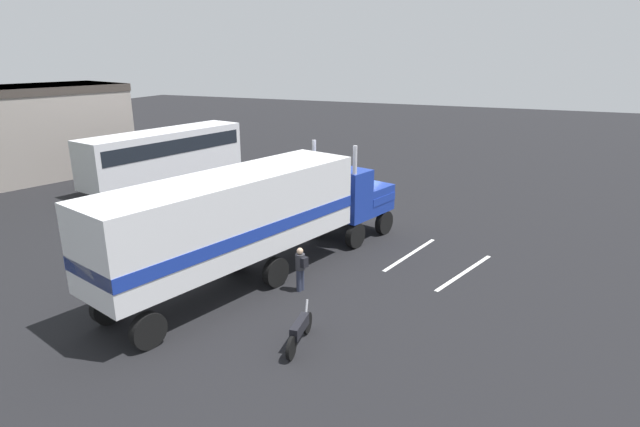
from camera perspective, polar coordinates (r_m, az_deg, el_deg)
The scene contains 7 objects.
ground_plane at distance 25.05m, azimuth 3.47°, elevation -1.46°, with size 120.00×120.00×0.00m, color black.
lane_stripe_near at distance 21.98m, azimuth 10.02°, elevation -4.49°, with size 4.40×0.16×0.01m, color silver.
lane_stripe_mid at distance 20.73m, azimuth 15.81°, elevation -6.32°, with size 4.40×0.16×0.01m, color silver.
semi_truck at distance 18.84m, azimuth -7.27°, elevation -0.00°, with size 14.26×6.53×4.50m.
person_bystander at distance 18.18m, azimuth -2.18°, elevation -6.02°, with size 0.37×0.48×1.63m.
parked_bus at distance 34.25m, azimuth -16.89°, elevation 6.60°, with size 11.29×4.96×3.40m.
motorcycle at distance 15.20m, azimuth -2.27°, elevation -12.85°, with size 2.11×0.35×1.12m.
Camera 1 is at (-22.38, -7.69, 8.20)m, focal length 28.74 mm.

